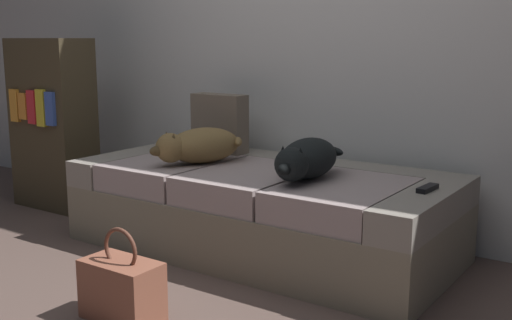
{
  "coord_description": "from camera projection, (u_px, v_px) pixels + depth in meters",
  "views": [
    {
      "loc": [
        1.78,
        -1.52,
        1.1
      ],
      "look_at": [
        0.0,
        1.07,
        0.49
      ],
      "focal_mm": 44.08,
      "sensor_mm": 36.0,
      "label": 1
    }
  ],
  "objects": [
    {
      "name": "throw_pillow",
      "position": [
        219.0,
        123.0,
        3.68
      ],
      "size": [
        0.34,
        0.12,
        0.34
      ],
      "primitive_type": "cube",
      "rotation": [
        0.0,
        0.0,
        -0.01
      ],
      "color": "#716354",
      "rests_on": "couch"
    },
    {
      "name": "couch",
      "position": [
        262.0,
        209.0,
        3.29
      ],
      "size": [
        1.97,
        0.91,
        0.44
      ],
      "color": "gray",
      "rests_on": "ground"
    },
    {
      "name": "dog_dark",
      "position": [
        306.0,
        159.0,
        2.97
      ],
      "size": [
        0.29,
        0.56,
        0.19
      ],
      "color": "black",
      "rests_on": "couch"
    },
    {
      "name": "dog_tan",
      "position": [
        198.0,
        146.0,
        3.35
      ],
      "size": [
        0.37,
        0.54,
        0.19
      ],
      "color": "olive",
      "rests_on": "couch"
    },
    {
      "name": "bookshelf",
      "position": [
        53.0,
        124.0,
        4.09
      ],
      "size": [
        0.56,
        0.3,
        1.1
      ],
      "color": "#443926",
      "rests_on": "ground"
    },
    {
      "name": "tv_remote",
      "position": [
        428.0,
        188.0,
        2.76
      ],
      "size": [
        0.05,
        0.15,
        0.02
      ],
      "primitive_type": "cube",
      "rotation": [
        0.0,
        0.0,
        -0.07
      ],
      "color": "black",
      "rests_on": "couch"
    },
    {
      "name": "handbag",
      "position": [
        122.0,
        289.0,
        2.48
      ],
      "size": [
        0.32,
        0.18,
        0.38
      ],
      "color": "#91533E",
      "rests_on": "ground"
    }
  ]
}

